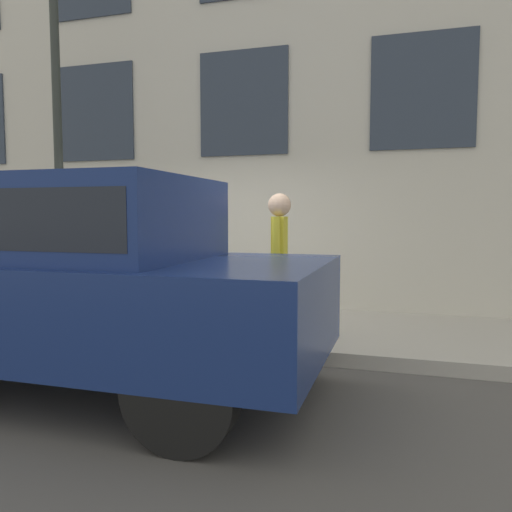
{
  "coord_description": "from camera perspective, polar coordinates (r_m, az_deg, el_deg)",
  "views": [
    {
      "loc": [
        -5.1,
        -2.44,
        1.59
      ],
      "look_at": [
        0.49,
        -0.77,
        1.1
      ],
      "focal_mm": 35.0,
      "sensor_mm": 36.0,
      "label": 1
    }
  ],
  "objects": [
    {
      "name": "sidewalk",
      "position": [
        6.91,
        -4.46,
        -7.87
      ],
      "size": [
        2.39,
        60.0,
        0.15
      ],
      "color": "#B2ADA3",
      "rests_on": "ground_plane"
    },
    {
      "name": "parked_car_navy_near",
      "position": [
        4.72,
        -18.67,
        -2.11
      ],
      "size": [
        2.0,
        4.26,
        1.9
      ],
      "color": "black",
      "rests_on": "ground_plane"
    },
    {
      "name": "ground_plane",
      "position": [
        5.87,
        -8.73,
        -10.99
      ],
      "size": [
        80.0,
        80.0,
        0.0
      ],
      "primitive_type": "plane",
      "color": "#514F4C"
    },
    {
      "name": "street_lamp",
      "position": [
        7.87,
        -21.9,
        18.82
      ],
      "size": [
        0.36,
        0.36,
        5.45
      ],
      "color": "#2D332D",
      "rests_on": "sidewalk"
    },
    {
      "name": "building_facade",
      "position": [
        8.53,
        -1.09,
        24.83
      ],
      "size": [
        0.33,
        40.0,
        9.03
      ],
      "color": "beige",
      "rests_on": "ground_plane"
    },
    {
      "name": "person",
      "position": [
        5.84,
        2.69,
        0.6
      ],
      "size": [
        0.41,
        0.27,
        1.68
      ],
      "rotation": [
        0.0,
        0.0,
        -2.36
      ],
      "color": "#232328",
      "rests_on": "sidewalk"
    },
    {
      "name": "fire_hydrant",
      "position": [
        5.95,
        -2.65,
        -5.03
      ],
      "size": [
        0.35,
        0.46,
        0.82
      ],
      "color": "gold",
      "rests_on": "sidewalk"
    }
  ]
}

